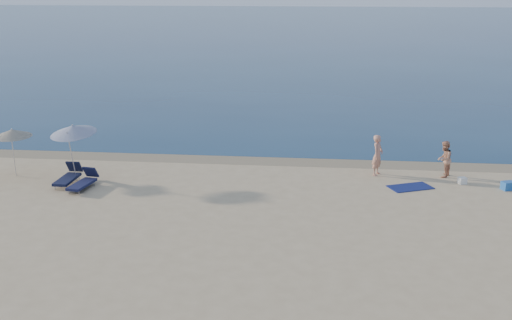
{
  "coord_description": "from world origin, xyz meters",
  "views": [
    {
      "loc": [
        0.34,
        -9.32,
        8.31
      ],
      "look_at": [
        -2.38,
        16.0,
        1.0
      ],
      "focal_mm": 45.0,
      "sensor_mm": 36.0,
      "label": 1
    }
  ],
  "objects_px": {
    "umbrella_near": "(73,130)",
    "person_left": "(378,155)",
    "person_right": "(444,159)",
    "blue_cooler": "(508,186)"
  },
  "relations": [
    {
      "from": "person_right",
      "to": "umbrella_near",
      "type": "distance_m",
      "value": 15.76
    },
    {
      "from": "umbrella_near",
      "to": "person_left",
      "type": "bearing_deg",
      "value": 32.07
    },
    {
      "from": "blue_cooler",
      "to": "person_left",
      "type": "bearing_deg",
      "value": 140.7
    },
    {
      "from": "person_right",
      "to": "person_left",
      "type": "bearing_deg",
      "value": -66.34
    },
    {
      "from": "blue_cooler",
      "to": "umbrella_near",
      "type": "height_order",
      "value": "umbrella_near"
    },
    {
      "from": "umbrella_near",
      "to": "blue_cooler",
      "type": "bearing_deg",
      "value": 24.73
    },
    {
      "from": "person_left",
      "to": "blue_cooler",
      "type": "distance_m",
      "value": 5.39
    },
    {
      "from": "person_left",
      "to": "person_right",
      "type": "height_order",
      "value": "person_left"
    },
    {
      "from": "person_left",
      "to": "person_right",
      "type": "xyz_separation_m",
      "value": [
        2.82,
        0.01,
        -0.1
      ]
    },
    {
      "from": "person_left",
      "to": "person_right",
      "type": "distance_m",
      "value": 2.83
    }
  ]
}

